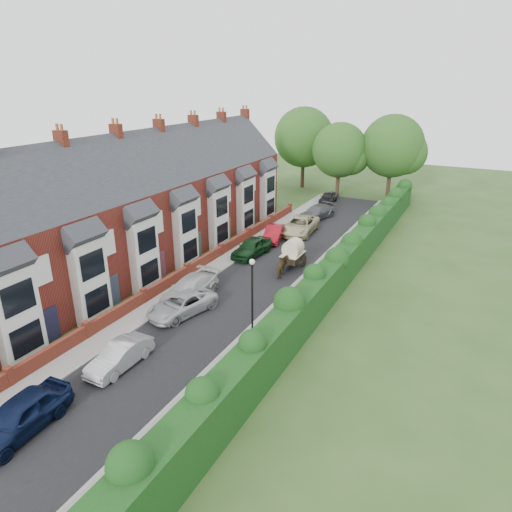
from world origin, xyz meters
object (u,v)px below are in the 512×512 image
(car_navy, at_px, (20,416))
(car_red, at_px, (274,233))
(car_black, at_px, (328,197))
(car_silver_a, at_px, (120,356))
(car_grey, at_px, (317,212))
(car_green, at_px, (252,247))
(horse_cart, at_px, (293,252))
(car_silver_b, at_px, (182,304))
(lamppost, at_px, (252,290))
(car_white, at_px, (190,289))
(car_beige, at_px, (300,225))
(horse, at_px, (283,267))

(car_navy, bearing_deg, car_red, 88.22)
(car_black, bearing_deg, car_silver_a, -91.50)
(car_silver_a, height_order, car_black, car_black)
(car_silver_a, xyz_separation_m, car_grey, (-0.20, 30.67, 0.06))
(car_green, bearing_deg, car_black, 94.34)
(horse_cart, bearing_deg, car_silver_b, -107.95)
(car_black, height_order, horse_cart, horse_cart)
(lamppost, distance_m, car_navy, 12.39)
(car_grey, bearing_deg, car_silver_b, -75.94)
(car_green, xyz_separation_m, car_black, (0.00, 20.21, -0.10))
(car_silver_b, height_order, car_red, car_red)
(car_silver_b, bearing_deg, car_red, 107.74)
(car_white, relative_size, car_beige, 0.90)
(lamppost, height_order, car_beige, lamppost)
(car_green, bearing_deg, horse, -29.49)
(car_silver_a, relative_size, car_red, 0.94)
(car_beige, distance_m, horse, 10.73)
(lamppost, xyz_separation_m, car_grey, (-5.28, 25.40, -2.58))
(car_navy, distance_m, car_green, 23.02)
(car_grey, bearing_deg, car_silver_a, -74.78)
(car_beige, xyz_separation_m, car_black, (-1.40, 12.61, -0.13))
(car_silver_b, relative_size, horse_cart, 1.45)
(car_silver_a, distance_m, car_silver_b, 6.29)
(car_red, distance_m, car_beige, 3.41)
(car_red, bearing_deg, car_silver_b, -101.45)
(car_silver_a, distance_m, car_white, 8.37)
(lamppost, xyz_separation_m, horse_cart, (-2.26, 11.35, -1.93))
(lamppost, bearing_deg, horse_cart, 101.24)
(car_silver_b, xyz_separation_m, car_beige, (0.61, 18.80, 0.14))
(car_silver_b, bearing_deg, car_silver_a, -70.30)
(car_silver_a, relative_size, car_green, 0.88)
(car_navy, bearing_deg, car_silver_a, 81.67)
(car_navy, xyz_separation_m, car_grey, (0.26, 36.20, -0.09))
(car_silver_b, xyz_separation_m, horse_cart, (3.35, 10.35, 0.70))
(car_beige, bearing_deg, horse_cart, -76.15)
(car_silver_a, height_order, car_silver_b, car_silver_b)
(car_beige, bearing_deg, car_navy, -95.14)
(car_navy, height_order, car_beige, car_navy)
(car_navy, relative_size, horse_cart, 1.42)
(lamppost, bearing_deg, car_red, 110.98)
(lamppost, bearing_deg, car_black, 101.17)
(car_silver_a, distance_m, car_red, 22.00)
(car_beige, bearing_deg, car_grey, 88.68)
(car_red, distance_m, horse, 8.37)
(car_green, xyz_separation_m, car_beige, (1.40, 7.60, 0.03))
(car_red, relative_size, car_grey, 0.87)
(car_green, relative_size, car_beige, 0.79)
(car_navy, bearing_deg, car_white, 90.00)
(lamppost, bearing_deg, car_silver_b, 169.89)
(car_silver_a, distance_m, horse, 14.96)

